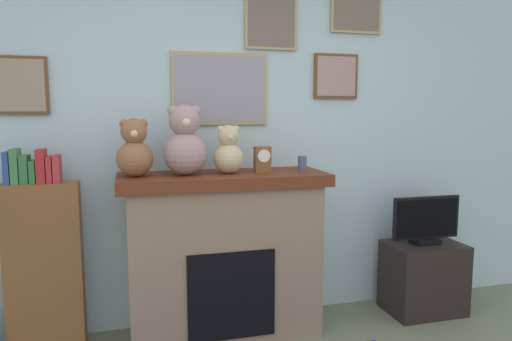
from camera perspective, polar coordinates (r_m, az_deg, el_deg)
back_wall at (r=3.48m, az=-2.52°, el=3.12°), size 5.20×0.15×2.60m
fireplace at (r=3.28m, az=-3.93°, el=-10.15°), size 1.40×0.56×1.14m
bookshelf at (r=3.31m, az=-24.56°, el=-10.07°), size 0.46×0.16×1.33m
tv_stand at (r=3.94m, az=19.79°, el=-12.23°), size 0.57×0.40×0.55m
television at (r=3.82m, az=20.10°, el=-5.86°), size 0.56×0.14×0.37m
candle_jar at (r=3.29m, az=5.69°, el=0.88°), size 0.06×0.06×0.11m
mantel_clock at (r=3.19m, az=0.79°, el=1.38°), size 0.11×0.08×0.18m
teddy_bear_grey at (r=3.07m, az=-14.65°, el=2.36°), size 0.23×0.23×0.37m
teddy_bear_brown at (r=3.08m, az=-8.69°, el=3.27°), size 0.29×0.29×0.46m
teddy_bear_cream at (r=3.13m, az=-3.39°, el=2.31°), size 0.20×0.20×0.33m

